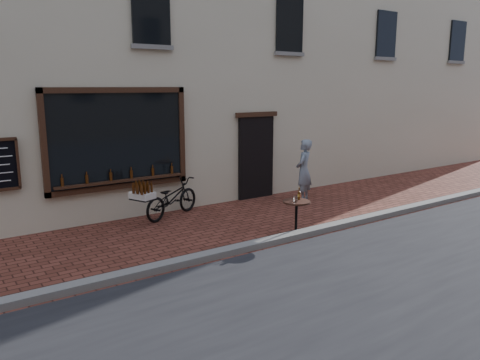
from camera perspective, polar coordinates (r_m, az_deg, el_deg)
ground at (r=9.07m, az=5.32°, el=-7.94°), size 90.00×90.00×0.00m
kerb at (r=9.20m, az=4.52°, el=-7.25°), size 90.00×0.25×0.12m
shop_building at (r=14.30m, az=-12.24°, el=19.20°), size 28.00×6.20×10.00m
cargo_bicycle at (r=10.93m, az=-8.45°, el=-2.16°), size 2.02×1.26×0.96m
bistro_table at (r=9.56m, az=6.89°, el=-3.73°), size 0.56×0.56×0.96m
pedestrian at (r=12.33m, az=7.78°, el=1.13°), size 0.72×0.65×1.64m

